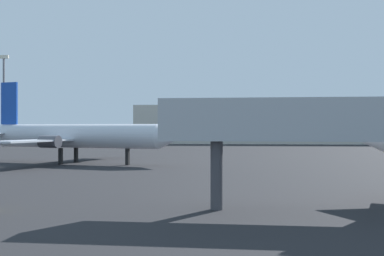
# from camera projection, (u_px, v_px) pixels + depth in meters

# --- Properties ---
(airplane_on_taxiway) EXTENTS (29.94, 25.12, 10.94)m
(airplane_on_taxiway) POSITION_uv_depth(u_px,v_px,m) (74.00, 136.00, 58.26)
(airplane_on_taxiway) COLOR silver
(airplane_on_taxiway) RESTS_ON ground_plane
(light_mast_left) EXTENTS (2.40, 0.50, 22.53)m
(light_mast_left) POSITION_uv_depth(u_px,v_px,m) (4.00, 96.00, 110.04)
(light_mast_left) COLOR slate
(light_mast_left) RESTS_ON ground_plane
(terminal_building) EXTENTS (96.29, 18.64, 11.20)m
(terminal_building) POSITION_uv_depth(u_px,v_px,m) (299.00, 125.00, 133.43)
(terminal_building) COLOR beige
(terminal_building) RESTS_ON ground_plane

